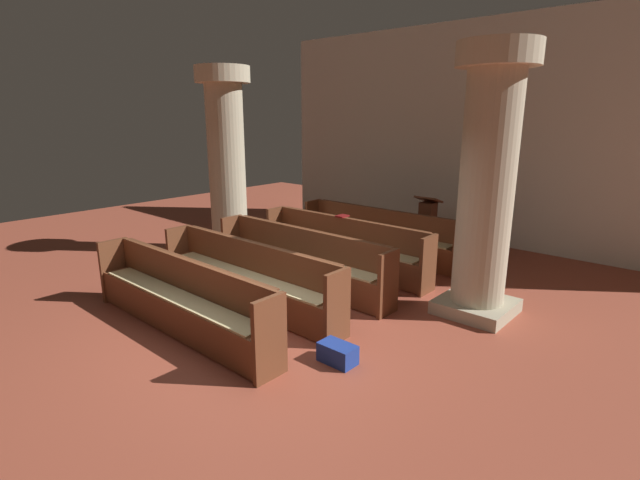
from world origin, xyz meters
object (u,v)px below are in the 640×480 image
Objects in this scene: pillar_far_side at (227,159)px; hymn_book at (342,216)px; pew_row_2 at (300,257)px; pew_row_3 at (247,274)px; lectern at (427,226)px; pew_row_4 at (180,295)px; pew_row_0 at (378,232)px; pew_row_1 at (343,244)px; pillar_aisle_side at (487,181)px; kneeler_box_blue at (338,353)px.

pillar_far_side is 16.52× the size of hymn_book.
pew_row_2 is 1.35m from hymn_book.
pew_row_3 is 4.42m from lectern.
pew_row_2 is 1.00× the size of pew_row_4.
pew_row_4 is 3.93m from pillar_far_side.
pew_row_0 is 0.96× the size of pillar_far_side.
pillar_aisle_side reaches higher than pew_row_1.
hymn_book is 3.57m from kneeler_box_blue.
pew_row_1 is at bearing 90.00° from pew_row_4.
lectern is (0.39, 3.32, -0.03)m from pew_row_2.
pillar_aisle_side is at bearing -48.78° from lectern.
pew_row_3 is 3.47m from pillar_aisle_side.
pillar_aisle_side reaches higher than pew_row_0.
pillar_aisle_side is 16.52× the size of hymn_book.
pillar_aisle_side is (2.54, -0.21, 1.35)m from pew_row_1.
pillar_far_side reaches higher than kneeler_box_blue.
pew_row_4 is (0.00, -3.24, 0.00)m from pew_row_1.
pew_row_2 is 3.35m from lectern.
pew_row_0 is 1.00× the size of pew_row_1.
hymn_book reaches higher than pew_row_4.
pew_row_1 is at bearing -47.40° from hymn_book.
kneeler_box_blue is (1.97, -0.38, -0.38)m from pew_row_3.
hymn_book is at bearing 92.94° from pew_row_4.
hymn_book is (-0.18, 3.43, 0.43)m from pew_row_4.
pew_row_0 is 4.32m from pew_row_4.
pew_row_4 reaches higher than kneeler_box_blue.
pew_row_1 is at bearing 90.00° from pew_row_3.
pew_row_0 is 1.08m from pew_row_1.
pew_row_2 is 2.88m from pillar_far_side.
hymn_book reaches higher than pew_row_1.
pew_row_1 is 15.91× the size of hymn_book.
lectern is at bearing 108.36° from kneeler_box_blue.
pew_row_4 is at bearing -90.00° from pew_row_0.
pew_row_2 is at bearing 143.51° from kneeler_box_blue.
hymn_book reaches higher than pew_row_2.
pillar_far_side is (-2.49, 1.65, 1.35)m from pew_row_3.
pillar_aisle_side is 5.03m from pillar_far_side.
pillar_far_side is 3.25× the size of lectern.
pew_row_2 is 0.96× the size of pillar_far_side.
pillar_aisle_side reaches higher than hymn_book.
pew_row_3 is 1.00× the size of pew_row_4.
pew_row_4 is at bearing -129.97° from pillar_aisle_side.
pew_row_1 is (0.00, -1.08, 0.00)m from pew_row_0.
pew_row_0 is at bearing -108.36° from lectern.
pillar_aisle_side is (2.54, 1.95, 1.35)m from pew_row_3.
hymn_book is (-0.18, 1.27, 0.43)m from pew_row_2.
lectern is 2.60× the size of kneeler_box_blue.
pillar_far_side is 5.20m from kneeler_box_blue.
kneeler_box_blue is at bearing -24.48° from pillar_far_side.
pillar_far_side is at bearing -136.23° from lectern.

